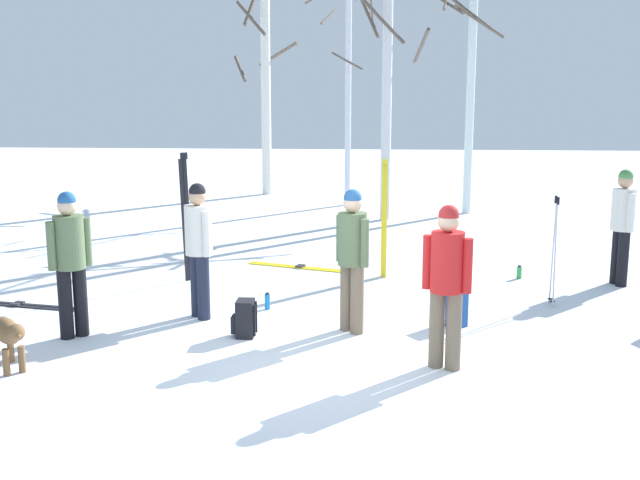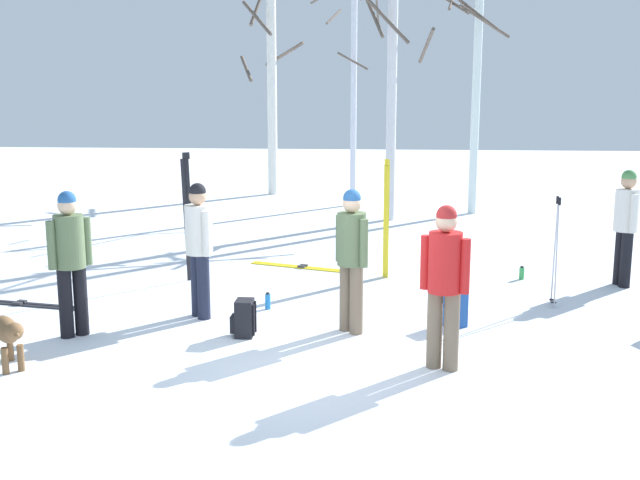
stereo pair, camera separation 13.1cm
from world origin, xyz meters
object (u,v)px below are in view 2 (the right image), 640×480
Objects in this scene: person_2 at (445,277)px; water_bottle_1 at (268,301)px; ski_poles_0 at (556,249)px; backpack_1 at (244,319)px; person_0 at (199,241)px; ski_pair_lying_1 at (23,304)px; ski_pair_planted_0 at (386,219)px; person_3 at (70,254)px; birch_tree_3 at (392,81)px; backpack_0 at (454,309)px; birch_tree_4 at (477,50)px; birch_tree_1 at (271,92)px; birch_tree_2 at (353,83)px; dog at (7,332)px; ski_pair_planted_1 at (188,218)px; person_4 at (352,251)px; person_1 at (626,220)px; water_bottle_0 at (522,273)px; ski_pair_lying_0 at (300,267)px.

water_bottle_1 is (-2.13, 2.05, -0.88)m from person_2.
backpack_1 is (-3.88, -1.61, -0.57)m from ski_poles_0.
person_2 is (2.92, -1.62, 0.00)m from person_0.
ski_pair_planted_0 is at bearing 22.06° from ski_pair_lying_1.
person_3 is 0.28× the size of birch_tree_3.
birch_tree_4 is (1.14, 8.89, 3.50)m from backpack_0.
birch_tree_2 is at bearing -39.33° from birch_tree_1.
ski_pair_planted_0 is 2.66m from ski_poles_0.
dog is 0.36× the size of ski_pair_planted_1.
person_4 is at bearing -98.32° from ski_pair_planted_0.
person_1 is at bearing -55.75° from birch_tree_1.
ski_pair_lying_1 is 0.27× the size of birch_tree_3.
person_3 is at bearing -120.20° from birch_tree_4.
water_bottle_0 is 0.92× the size of water_bottle_1.
water_bottle_1 is (3.32, 0.07, 0.10)m from ski_pair_lying_1.
backpack_0 is at bearing -144.17° from ski_poles_0.
ski_poles_0 reaches higher than water_bottle_1.
birch_tree_4 is (4.93, 6.87, 2.76)m from ski_pair_planted_1.
person_1 is (5.80, 2.09, 0.00)m from person_0.
backpack_1 is (-0.27, -3.61, 0.20)m from ski_pair_lying_0.
birch_tree_3 is at bearing 67.60° from dog.
person_4 is 0.94× the size of ski_pair_planted_0.
dog is at bearing -175.36° from person_2.
birch_tree_1 is (-1.75, 8.90, 2.75)m from ski_pair_lying_0.
birch_tree_3 reaches higher than water_bottle_0.
ski_pair_lying_0 is at bearing -78.86° from birch_tree_1.
backpack_1 is (-1.24, -0.28, -0.77)m from person_4.
person_0 is 1.26m from water_bottle_1.
person_4 is 3.90× the size of backpack_0.
ski_pair_lying_1 is (-4.86, -1.97, -0.89)m from ski_pair_planted_0.
person_0 is at bearing 51.92° from dog.
ski_poles_0 is at bearing 26.83° from person_4.
backpack_0 is 2.56m from backpack_1.
birch_tree_2 reaches higher than person_4.
person_1 is 11.86m from birch_tree_1.
person_1 is 9.14m from birch_tree_2.
person_2 is at bearing -44.75° from ski_pair_planted_1.
ski_pair_planted_0 is at bearing 175.93° from person_1.
ski_poles_0 is 1.65m from water_bottle_0.
ski_poles_0 is 7.17× the size of water_bottle_0.
ski_poles_0 is 3.35× the size of backpack_1.
water_bottle_1 is 0.04× the size of birch_tree_2.
dog is at bearing -156.25° from person_4.
person_2 is at bearing -10.00° from person_3.
backpack_0 is (5.70, -0.49, 0.20)m from ski_pair_lying_1.
birch_tree_2 reaches higher than birch_tree_1.
dog reaches higher than water_bottle_0.
ski_pair_planted_0 reaches higher than ski_poles_0.
water_bottle_1 is (0.79, 0.43, -0.88)m from person_0.
birch_tree_1 is at bearing 149.48° from birch_tree_4.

